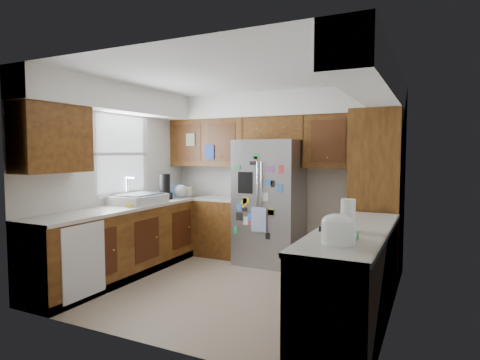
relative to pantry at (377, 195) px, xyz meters
name	(u,v)px	position (x,y,z in m)	size (l,w,h in m)	color
floor	(232,287)	(-1.50, -1.15, -1.07)	(3.60, 3.60, 0.00)	gray
room_shell	(238,137)	(-1.61, -0.79, 0.75)	(3.64, 3.24, 2.52)	silver
left_counter_run	(144,241)	(-2.86, -1.12, -0.65)	(1.36, 3.20, 0.92)	#411E0C
right_counter_run	(353,282)	(0.00, -1.62, -0.65)	(0.63, 2.25, 0.92)	#411E0C
pantry	(377,195)	(0.00, 0.00, 0.00)	(0.60, 0.90, 2.15)	#411E0C
fridge	(270,202)	(-1.50, 0.05, -0.17)	(0.90, 0.79, 1.80)	gray
bridge_cabinet	(276,129)	(-1.50, 0.28, 0.90)	(0.96, 0.34, 0.35)	#411E0C
fridge_top_items	(268,108)	(-1.61, 0.26, 1.20)	(0.69, 0.32, 0.29)	#1737A5
sink_assembly	(138,199)	(-3.00, -1.05, -0.09)	(0.52, 0.72, 0.37)	silver
left_counter_clutter	(172,190)	(-2.96, -0.31, -0.02)	(0.36, 0.92, 0.38)	black
rice_cooker	(338,228)	(0.00, -2.28, -0.03)	(0.28, 0.26, 0.23)	white
paper_towel	(348,215)	(-0.03, -1.75, -0.01)	(0.13, 0.13, 0.29)	white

